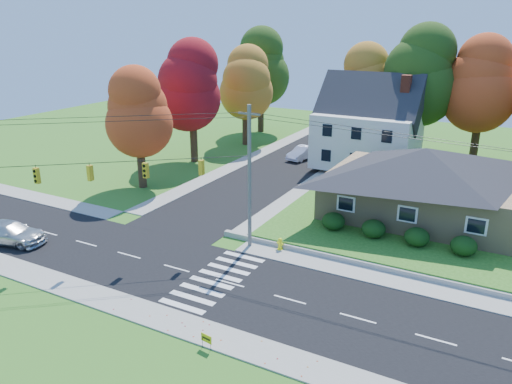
% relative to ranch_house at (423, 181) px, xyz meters
% --- Properties ---
extents(ground, '(120.00, 120.00, 0.00)m').
position_rel_ranch_house_xyz_m(ground, '(-8.00, -16.00, -3.27)').
color(ground, '#3D7923').
extents(road_main, '(90.00, 8.00, 0.02)m').
position_rel_ranch_house_xyz_m(road_main, '(-8.00, -16.00, -3.26)').
color(road_main, black).
rests_on(road_main, ground).
extents(road_cross, '(8.00, 44.00, 0.02)m').
position_rel_ranch_house_xyz_m(road_cross, '(-16.00, 10.00, -3.25)').
color(road_cross, black).
rests_on(road_cross, ground).
extents(sidewalk_north, '(90.00, 2.00, 0.08)m').
position_rel_ranch_house_xyz_m(sidewalk_north, '(-8.00, -11.00, -3.23)').
color(sidewalk_north, '#9C9A90').
rests_on(sidewalk_north, ground).
extents(sidewalk_south, '(90.00, 2.00, 0.08)m').
position_rel_ranch_house_xyz_m(sidewalk_south, '(-8.00, -21.00, -3.23)').
color(sidewalk_south, '#9C9A90').
rests_on(sidewalk_south, ground).
extents(lawn, '(30.00, 30.00, 0.50)m').
position_rel_ranch_house_xyz_m(lawn, '(5.00, 5.00, -3.02)').
color(lawn, '#3D7923').
rests_on(lawn, ground).
extents(ranch_house, '(14.60, 10.60, 5.40)m').
position_rel_ranch_house_xyz_m(ranch_house, '(0.00, 0.00, 0.00)').
color(ranch_house, tan).
rests_on(ranch_house, lawn).
extents(colonial_house, '(10.40, 8.40, 9.60)m').
position_rel_ranch_house_xyz_m(colonial_house, '(-7.96, 12.00, 1.32)').
color(colonial_house, silver).
rests_on(colonial_house, lawn).
extents(hedge_row, '(10.70, 1.70, 1.27)m').
position_rel_ranch_house_xyz_m(hedge_row, '(-0.50, -6.20, -2.13)').
color(hedge_row, '#163A10').
rests_on(hedge_row, lawn).
extents(traffic_infrastructure, '(38.10, 10.66, 10.00)m').
position_rel_ranch_house_xyz_m(traffic_infrastructure, '(-8.15, -14.65, 1.88)').
color(traffic_infrastructure, '#666059').
rests_on(traffic_infrastructure, ground).
extents(tree_lot_0, '(6.72, 6.72, 12.51)m').
position_rel_ranch_house_xyz_m(tree_lot_0, '(-10.00, 18.00, 5.04)').
color(tree_lot_0, '#3F2A19').
rests_on(tree_lot_0, lawn).
extents(tree_lot_1, '(7.84, 7.84, 14.60)m').
position_rel_ranch_house_xyz_m(tree_lot_1, '(-4.00, 17.00, 6.35)').
color(tree_lot_1, '#3F2A19').
rests_on(tree_lot_1, lawn).
extents(tree_lot_2, '(7.28, 7.28, 13.56)m').
position_rel_ranch_house_xyz_m(tree_lot_2, '(2.00, 18.00, 5.70)').
color(tree_lot_2, '#3F2A19').
rests_on(tree_lot_2, lawn).
extents(tree_west_0, '(6.16, 6.16, 11.47)m').
position_rel_ranch_house_xyz_m(tree_west_0, '(-25.00, -4.00, 3.89)').
color(tree_west_0, '#3F2A19').
rests_on(tree_west_0, ground).
extents(tree_west_1, '(7.28, 7.28, 13.56)m').
position_rel_ranch_house_xyz_m(tree_west_1, '(-26.00, 6.00, 5.20)').
color(tree_west_1, '#3F2A19').
rests_on(tree_west_1, ground).
extents(tree_west_2, '(6.72, 6.72, 12.51)m').
position_rel_ranch_house_xyz_m(tree_west_2, '(-25.00, 16.00, 4.54)').
color(tree_west_2, '#3F2A19').
rests_on(tree_west_2, ground).
extents(tree_west_3, '(7.84, 7.84, 14.60)m').
position_rel_ranch_house_xyz_m(tree_west_3, '(-27.00, 24.00, 5.85)').
color(tree_west_3, '#3F2A19').
rests_on(tree_west_3, ground).
extents(silver_sedan, '(5.61, 3.24, 1.53)m').
position_rel_ranch_house_xyz_m(silver_sedan, '(-24.84, -18.42, -2.48)').
color(silver_sedan, silver).
rests_on(silver_sedan, road_main).
extents(white_car, '(2.37, 4.72, 1.49)m').
position_rel_ranch_house_xyz_m(white_car, '(-15.59, 12.66, -2.50)').
color(white_car, white).
rests_on(white_car, road_cross).
extents(fire_hydrant, '(0.53, 0.41, 0.93)m').
position_rel_ranch_house_xyz_m(fire_hydrant, '(-7.33, -10.38, -2.82)').
color(fire_hydrant, '#FFFA14').
rests_on(fire_hydrant, ground).
extents(yard_sign, '(0.65, 0.12, 0.82)m').
position_rel_ranch_house_xyz_m(yard_sign, '(-5.66, -22.02, -2.68)').
color(yard_sign, black).
rests_on(yard_sign, ground).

